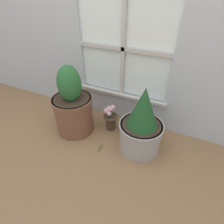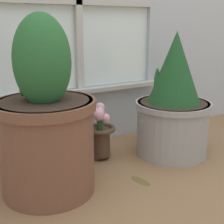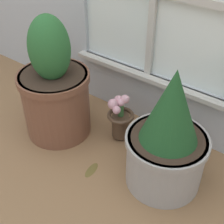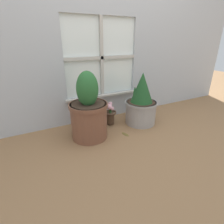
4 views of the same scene
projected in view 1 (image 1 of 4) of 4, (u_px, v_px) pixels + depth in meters
The scene contains 5 objects.
ground_plane at pixel (96, 151), 1.63m from camera, with size 10.00×10.00×0.00m, color olive.
potted_plant_left at pixel (73, 107), 1.72m from camera, with size 0.40×0.40×0.71m.
potted_plant_right at pixel (141, 126), 1.51m from camera, with size 0.39×0.39×0.63m.
flower_vase at pixel (110, 118), 1.80m from camera, with size 0.15×0.15×0.29m.
fallen_leaf at pixel (100, 148), 1.65m from camera, with size 0.06×0.12×0.01m.
Camera 1 is at (0.61, -0.93, 1.25)m, focal length 28.00 mm.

